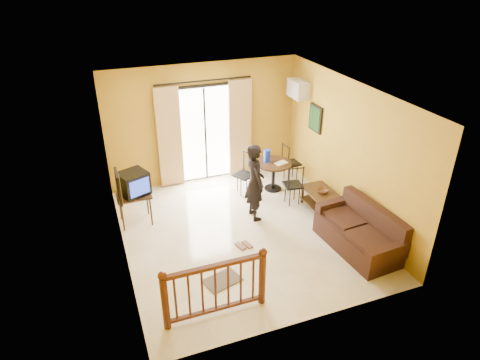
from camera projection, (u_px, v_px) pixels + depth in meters
name	position (u px, v px, depth m)	size (l,w,h in m)	color
ground	(242.00, 232.00, 8.45)	(5.00, 5.00, 0.00)	beige
room_shell	(243.00, 153.00, 7.66)	(5.00, 5.00, 5.00)	white
balcony_door	(205.00, 133.00, 9.91)	(2.25, 0.14, 2.46)	black
tv_table	(134.00, 197.00, 8.50)	(0.67, 0.55, 0.66)	black
television	(134.00, 183.00, 8.36)	(0.66, 0.63, 0.47)	black
picture_left	(119.00, 187.00, 6.88)	(0.05, 0.42, 0.52)	black
dining_table	(274.00, 168.00, 9.75)	(0.82, 0.82, 0.68)	black
water_jug	(267.00, 156.00, 9.66)	(0.16, 0.16, 0.29)	#162DCF
serving_tray	(281.00, 163.00, 9.64)	(0.28, 0.18, 0.02)	silver
dining_chairs	(275.00, 191.00, 9.90)	(1.76, 1.43, 0.95)	black
air_conditioner	(298.00, 89.00, 9.71)	(0.31, 0.60, 0.40)	silver
botanical_print	(315.00, 118.00, 9.44)	(0.05, 0.50, 0.60)	black
coffee_table	(322.00, 199.00, 9.01)	(0.56, 1.00, 0.44)	black
bowl	(323.00, 191.00, 8.93)	(0.22, 0.22, 0.07)	#57311E
sofa	(361.00, 233.00, 7.86)	(0.96, 1.85, 0.86)	#321913
standing_person	(255.00, 182.00, 8.57)	(0.59, 0.39, 1.63)	black
stair_balustrade	(215.00, 286.00, 6.26)	(1.63, 0.13, 1.04)	#471E0F
doormat	(222.00, 280.00, 7.18)	(0.60, 0.40, 0.02)	#564C45
sandals	(244.00, 245.00, 8.04)	(0.30, 0.27, 0.03)	#57311E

